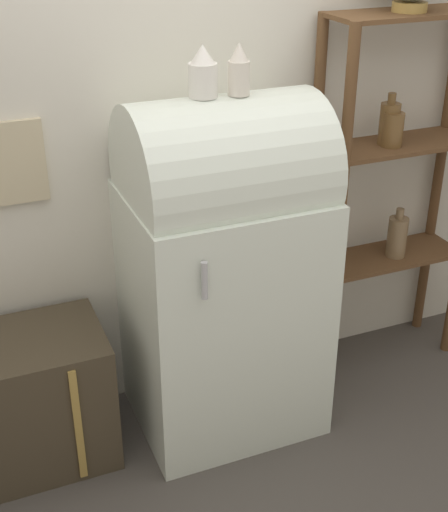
% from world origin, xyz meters
% --- Properties ---
extents(ground_plane, '(12.00, 12.00, 0.00)m').
position_xyz_m(ground_plane, '(0.00, 0.00, 0.00)').
color(ground_plane, '#4C4742').
extents(wall_back, '(7.00, 0.09, 2.70)m').
position_xyz_m(wall_back, '(-0.01, 0.57, 1.35)').
color(wall_back, silver).
rests_on(wall_back, ground_plane).
extents(refrigerator, '(0.78, 0.67, 1.49)m').
position_xyz_m(refrigerator, '(-0.00, 0.23, 0.77)').
color(refrigerator, silver).
rests_on(refrigerator, ground_plane).
extents(suitcase_trunk, '(0.76, 0.47, 0.59)m').
position_xyz_m(suitcase_trunk, '(-0.91, 0.28, 0.29)').
color(suitcase_trunk, '#423828').
rests_on(suitcase_trunk, ground_plane).
extents(shelf_unit, '(0.77, 0.30, 1.73)m').
position_xyz_m(shelf_unit, '(0.93, 0.38, 0.99)').
color(shelf_unit, brown).
rests_on(shelf_unit, ground_plane).
extents(vase_left, '(0.11, 0.11, 0.19)m').
position_xyz_m(vase_left, '(-0.07, 0.24, 1.58)').
color(vase_left, white).
rests_on(vase_left, refrigerator).
extents(vase_center, '(0.08, 0.08, 0.19)m').
position_xyz_m(vase_center, '(0.06, 0.22, 1.58)').
color(vase_center, silver).
rests_on(vase_center, refrigerator).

